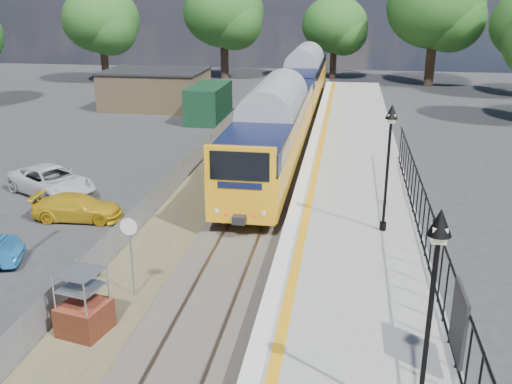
% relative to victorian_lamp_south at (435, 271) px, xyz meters
% --- Properties ---
extents(ground, '(120.00, 120.00, 0.00)m').
position_rel_victorian_lamp_south_xyz_m(ground, '(-5.50, 4.00, -4.30)').
color(ground, '#2D2D30').
rests_on(ground, ground).
extents(track_bed, '(5.90, 80.00, 0.29)m').
position_rel_victorian_lamp_south_xyz_m(track_bed, '(-5.97, 13.67, -4.21)').
color(track_bed, '#473F38').
rests_on(track_bed, ground).
extents(platform, '(5.00, 70.00, 0.90)m').
position_rel_victorian_lamp_south_xyz_m(platform, '(-1.30, 12.00, -3.85)').
color(platform, gray).
rests_on(platform, ground).
extents(platform_edge, '(0.90, 70.00, 0.01)m').
position_rel_victorian_lamp_south_xyz_m(platform_edge, '(-3.36, 12.00, -3.39)').
color(platform_edge, silver).
rests_on(platform_edge, platform).
extents(victorian_lamp_south, '(0.44, 0.44, 4.60)m').
position_rel_victorian_lamp_south_xyz_m(victorian_lamp_south, '(0.00, 0.00, 0.00)').
color(victorian_lamp_south, black).
rests_on(victorian_lamp_south, platform).
extents(victorian_lamp_north, '(0.44, 0.44, 4.60)m').
position_rel_victorian_lamp_south_xyz_m(victorian_lamp_north, '(-0.20, 10.00, 0.00)').
color(victorian_lamp_north, black).
rests_on(victorian_lamp_north, platform).
extents(palisade_fence, '(0.12, 26.00, 2.00)m').
position_rel_victorian_lamp_south_xyz_m(palisade_fence, '(1.05, 6.24, -2.46)').
color(palisade_fence, black).
rests_on(palisade_fence, platform).
extents(wire_fence, '(0.06, 52.00, 1.20)m').
position_rel_victorian_lamp_south_xyz_m(wire_fence, '(-9.70, 16.00, -3.70)').
color(wire_fence, '#999EA3').
rests_on(wire_fence, ground).
extents(outbuilding, '(10.80, 10.10, 3.12)m').
position_rel_victorian_lamp_south_xyz_m(outbuilding, '(-16.41, 35.21, -2.78)').
color(outbuilding, '#927B52').
rests_on(outbuilding, ground).
extents(tree_line, '(56.80, 43.80, 11.88)m').
position_rel_victorian_lamp_south_xyz_m(tree_line, '(-4.10, 46.00, 2.31)').
color(tree_line, '#332319').
rests_on(tree_line, ground).
extents(train, '(2.82, 40.83, 3.51)m').
position_rel_victorian_lamp_south_xyz_m(train, '(-5.50, 30.60, -1.96)').
color(train, orange).
rests_on(train, ground).
extents(brick_plinth, '(1.44, 1.44, 1.95)m').
position_rel_victorian_lamp_south_xyz_m(brick_plinth, '(-8.63, 3.28, -3.36)').
color(brick_plinth, brown).
rests_on(brick_plinth, ground).
extents(speed_sign, '(0.54, 0.10, 2.69)m').
position_rel_victorian_lamp_south_xyz_m(speed_sign, '(-8.00, 5.39, -2.48)').
color(speed_sign, '#999EA3').
rests_on(speed_sign, ground).
extents(car_yellow, '(3.83, 1.76, 1.09)m').
position_rel_victorian_lamp_south_xyz_m(car_yellow, '(-12.67, 11.29, -3.75)').
color(car_yellow, gold).
rests_on(car_yellow, ground).
extents(car_white, '(5.32, 4.35, 1.35)m').
position_rel_victorian_lamp_south_xyz_m(car_white, '(-15.29, 14.05, -3.62)').
color(car_white, silver).
rests_on(car_white, ground).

